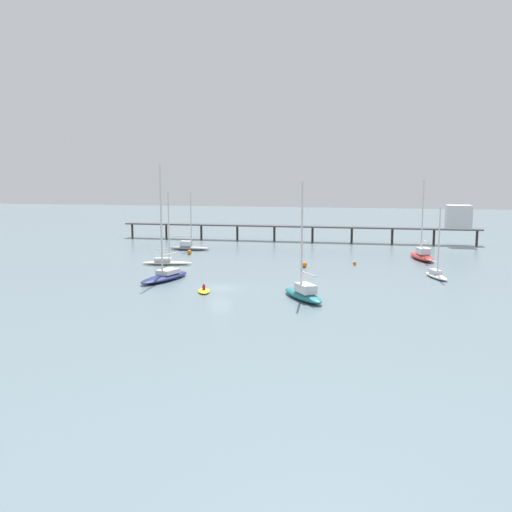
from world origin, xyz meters
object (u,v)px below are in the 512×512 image
Objects in this scene: sailboat_cream at (166,260)px; dinghy_yellow at (204,291)px; sailboat_gray at (189,246)px; pier at (385,221)px; mooring_buoy_far at (304,265)px; sailboat_white at (436,273)px; mooring_buoy_inner at (189,252)px; sailboat_navy at (165,275)px; mooring_buoy_outer at (355,263)px; sailboat_teal at (303,292)px; sailboat_red at (422,255)px.

dinghy_yellow is (12.90, -19.19, -0.48)m from sailboat_cream.
pier is at bearing 28.52° from sailboat_gray.
sailboat_white is at bearing -14.68° from mooring_buoy_far.
sailboat_cream reaches higher than sailboat_gray.
mooring_buoy_far reaches higher than mooring_buoy_inner.
dinghy_yellow is at bearing -56.10° from sailboat_cream.
mooring_buoy_far is (16.73, 15.14, -0.31)m from sailboat_navy.
sailboat_gray is 18.69× the size of mooring_buoy_outer.
sailboat_teal is 1.38× the size of sailboat_white.
mooring_buoy_inner is at bearing -175.33° from sailboat_red.
pier is 89.52× the size of mooring_buoy_inner.
sailboat_cream is at bearing -87.15° from mooring_buoy_inner.
dinghy_yellow is at bearing -66.62° from mooring_buoy_inner.
sailboat_navy is (8.14, -30.92, 0.05)m from sailboat_gray.
sailboat_teal is 1.15× the size of sailboat_cream.
dinghy_yellow is (-27.15, -34.55, -0.65)m from sailboat_red.
sailboat_teal is (-8.43, -58.23, -3.88)m from pier.
sailboat_red is at bearing -3.84° from sailboat_gray.
sailboat_cream is at bearing -80.63° from sailboat_gray.
sailboat_cream is 22.00m from mooring_buoy_far.
mooring_buoy_outer is (24.17, 19.39, -0.45)m from sailboat_navy.
sailboat_teal is at bearing -53.71° from sailboat_gray.
mooring_buoy_far is at bearing 6.44° from sailboat_cream.
sailboat_gray is 43.16m from sailboat_red.
mooring_buoy_outer is at bearing 57.67° from dinghy_yellow.
sailboat_navy reaches higher than sailboat_teal.
sailboat_red is 40.79m from mooring_buoy_inner.
sailboat_white is (0.92, -17.89, -0.19)m from sailboat_red.
mooring_buoy_inner is 1.48× the size of mooring_buoy_outer.
sailboat_gray is at bearing 126.29° from sailboat_teal.
sailboat_teal reaches higher than pier.
sailboat_teal is 0.86× the size of sailboat_navy.
sailboat_teal is at bearing -20.35° from sailboat_navy.
sailboat_gray reaches higher than dinghy_yellow.
sailboat_teal reaches higher than sailboat_white.
pier reaches higher than mooring_buoy_far.
sailboat_navy reaches higher than sailboat_gray.
sailboat_navy is at bearing -137.85° from mooring_buoy_far.
dinghy_yellow is at bearing -128.17° from sailboat_red.
sailboat_white is at bearing -79.70° from pier.
sailboat_red reaches higher than sailboat_cream.
sailboat_red is at bearing 92.93° from sailboat_white.
sailboat_white reaches higher than dinghy_yellow.
mooring_buoy_outer is (-11.68, 9.25, -0.37)m from sailboat_white.
sailboat_white reaches higher than mooring_buoy_outer.
dinghy_yellow is at bearing -149.32° from sailboat_white.
sailboat_navy is 4.52× the size of dinghy_yellow.
sailboat_teal is at bearing -112.80° from sailboat_red.
dinghy_yellow is (-20.68, -57.32, -4.50)m from pier.
pier is 58.96m from sailboat_teal.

